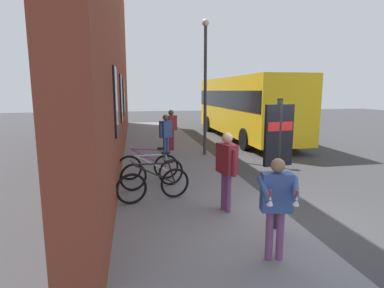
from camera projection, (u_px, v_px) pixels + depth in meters
The scene contains 13 objects.
ground at pixel (240, 159), 12.30m from camera, with size 60.00×60.00×0.00m, color #38383A.
sidewalk_pavement at pixel (165, 150), 13.73m from camera, with size 24.00×3.50×0.12m, color slate.
station_facade at pixel (114, 47), 13.56m from camera, with size 22.00×0.65×9.10m.
bicycle_nearest_sign at pixel (154, 185), 7.20m from camera, with size 0.60×1.73×0.97m.
bicycle_beside_lamp at pixel (153, 173), 8.16m from camera, with size 0.67×1.71×0.97m.
bicycle_far_end at pixel (148, 166), 8.95m from camera, with size 0.48×1.77×0.97m.
transit_info_sign at pixel (278, 144), 5.54m from camera, with size 0.15×0.56×2.40m.
city_bus at pixel (244, 104), 17.25m from camera, with size 10.52×2.71×3.35m.
pedestrian_by_facade at pixel (166, 132), 11.58m from camera, with size 0.50×0.51×1.67m.
pedestrian_near_bus at pixel (171, 126), 13.22m from camera, with size 0.52×0.53×1.74m.
pedestrian_crossing_street at pixel (227, 164), 6.49m from camera, with size 0.62×0.37×1.68m.
tourist_with_hotdogs at pixel (277, 199), 4.56m from camera, with size 0.61×0.60×1.57m.
street_lamp at pixel (205, 76), 12.01m from camera, with size 0.28×0.28×5.20m.
Camera 1 is at (-5.47, 3.08, 2.65)m, focal length 29.11 mm.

